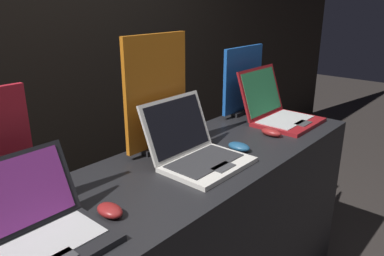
# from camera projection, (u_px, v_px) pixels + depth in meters

# --- Properties ---
(wall_back) EXTENTS (8.00, 0.05, 2.80)m
(wall_back) POSITION_uv_depth(u_px,v_px,m) (40.00, 34.00, 2.16)
(wall_back) COLOR black
(wall_back) RESTS_ON ground_plane
(display_counter) EXTENTS (1.94, 0.60, 0.94)m
(display_counter) POSITION_uv_depth(u_px,v_px,m) (193.00, 254.00, 1.74)
(display_counter) COLOR black
(display_counter) RESTS_ON ground_plane
(laptop_front) EXTENTS (0.39, 0.32, 0.23)m
(laptop_front) POSITION_uv_depth(u_px,v_px,m) (29.00, 230.00, 1.02)
(laptop_front) COLOR black
(laptop_front) RESTS_ON display_counter
(mouse_front) EXTENTS (0.07, 0.10, 0.04)m
(mouse_front) POSITION_uv_depth(u_px,v_px,m) (110.00, 210.00, 1.18)
(mouse_front) COLOR maroon
(mouse_front) RESTS_ON display_counter
(laptop_middle) EXTENTS (0.35, 0.35, 0.26)m
(laptop_middle) POSITION_uv_depth(u_px,v_px,m) (195.00, 149.00, 1.55)
(laptop_middle) COLOR silver
(laptop_middle) RESTS_ON display_counter
(mouse_middle) EXTENTS (0.07, 0.11, 0.04)m
(mouse_middle) POSITION_uv_depth(u_px,v_px,m) (239.00, 147.00, 1.69)
(mouse_middle) COLOR navy
(mouse_middle) RESTS_ON display_counter
(promo_stand_middle) EXTENTS (0.35, 0.07, 0.52)m
(promo_stand_middle) POSITION_uv_depth(u_px,v_px,m) (156.00, 97.00, 1.63)
(promo_stand_middle) COLOR black
(promo_stand_middle) RESTS_ON display_counter
(laptop_back) EXTENTS (0.36, 0.38, 0.29)m
(laptop_back) POSITION_uv_depth(u_px,v_px,m) (278.00, 110.00, 2.08)
(laptop_back) COLOR maroon
(laptop_back) RESTS_ON display_counter
(mouse_back) EXTENTS (0.06, 0.11, 0.04)m
(mouse_back) POSITION_uv_depth(u_px,v_px,m) (271.00, 132.00, 1.87)
(mouse_back) COLOR maroon
(mouse_back) RESTS_ON display_counter
(promo_stand_back) EXTENTS (0.36, 0.07, 0.40)m
(promo_stand_back) POSITION_uv_depth(u_px,v_px,m) (243.00, 82.00, 2.19)
(promo_stand_back) COLOR black
(promo_stand_back) RESTS_ON display_counter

